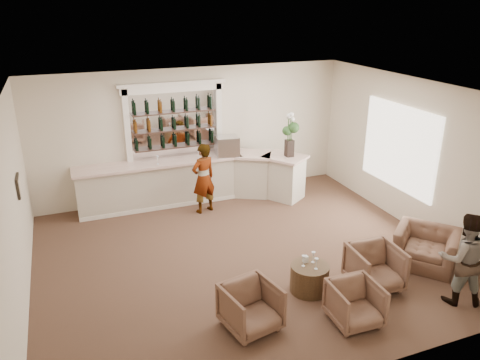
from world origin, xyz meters
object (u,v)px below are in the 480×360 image
cocktail_table (309,278)px  sommelier (203,178)px  armchair_left (251,307)px  guest (463,259)px  flower_vase (290,132)px  bar_counter (194,180)px  armchair_far (426,248)px  armchair_right (375,267)px  armchair_center (355,304)px  espresso_machine (227,146)px

cocktail_table → sommelier: 3.97m
sommelier → armchair_left: 4.48m
cocktail_table → guest: size_ratio=0.41×
cocktail_table → flower_vase: 4.42m
bar_counter → armchair_far: size_ratio=5.10×
armchair_left → flower_vase: size_ratio=0.73×
armchair_right → flower_vase: size_ratio=0.77×
guest → flower_vase: 5.18m
bar_counter → armchair_left: 5.11m
armchair_left → armchair_right: 2.49m
armchair_left → guest: bearing=-21.5°
cocktail_table → flower_vase: size_ratio=0.60×
cocktail_table → armchair_right: size_ratio=0.78×
bar_counter → guest: guest is taller
armchair_left → armchair_center: size_ratio=1.07×
guest → flower_vase: bearing=-57.6°
armchair_right → espresso_machine: size_ratio=1.55×
cocktail_table → armchair_center: (0.23, -1.03, 0.10)m
guest → armchair_left: bearing=14.8°
sommelier → guest: size_ratio=1.05×
armchair_left → espresso_machine: 5.34m
cocktail_table → armchair_left: (-1.35, -0.55, 0.12)m
armchair_left → armchair_far: armchair_left is taller
sommelier → guest: sommelier is taller
flower_vase → armchair_right: bearing=-95.3°
bar_counter → armchair_right: bar_counter is taller
armchair_center → flower_vase: (1.29, 4.89, 1.42)m
guest → armchair_right: 1.43m
sommelier → armchair_center: size_ratio=2.24×
armchair_far → cocktail_table: bearing=-130.8°
sommelier → espresso_machine: 1.17m
guest → armchair_right: size_ratio=1.89×
armchair_center → espresso_machine: 5.62m
armchair_center → armchair_far: (2.29, 0.99, 0.02)m
bar_counter → guest: (2.98, -5.70, 0.24)m
sommelier → armchair_left: size_ratio=2.09×
guest → flower_vase: (-0.67, 5.04, 0.95)m
armchair_left → armchair_center: armchair_left is taller
sommelier → flower_vase: bearing=162.1°
cocktail_table → armchair_left: armchair_left is taller
espresso_machine → flower_vase: flower_vase is taller
bar_counter → flower_vase: bearing=-15.9°
armchair_right → sommelier: bearing=118.4°
cocktail_table → guest: guest is taller
bar_counter → armchair_left: (-0.56, -5.07, -0.20)m
espresso_machine → armchair_right: bearing=-71.0°
guest → armchair_center: (-1.96, 0.15, -0.47)m
bar_counter → cocktail_table: size_ratio=8.45×
armchair_left → flower_vase: 5.45m
armchair_center → cocktail_table: bearing=105.0°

